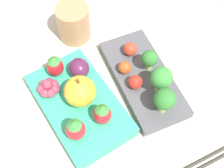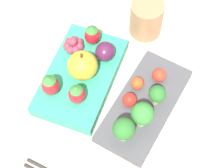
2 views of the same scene
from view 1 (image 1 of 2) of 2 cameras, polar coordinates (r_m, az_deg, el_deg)
ground_plane at (r=0.58m, az=1.02°, el=-2.58°), size 4.00×4.00×0.00m
bento_box_savoury at (r=0.59m, az=5.66°, el=1.03°), size 0.21×0.11×0.02m
bento_box_fruit at (r=0.56m, az=-6.01°, el=-3.82°), size 0.21×0.14×0.03m
broccoli_floret_0 at (r=0.52m, az=9.58°, el=-2.81°), size 0.04×0.04×0.06m
broccoli_floret_1 at (r=0.57m, az=6.89°, el=4.59°), size 0.03×0.03×0.05m
broccoli_floret_2 at (r=0.54m, az=8.99°, el=1.03°), size 0.04×0.04×0.06m
cherry_tomato_0 at (r=0.60m, az=3.35°, el=6.41°), size 0.03×0.03×0.03m
cherry_tomato_1 at (r=0.58m, az=2.34°, el=3.03°), size 0.02×0.02×0.02m
cherry_tomato_2 at (r=0.56m, az=4.41°, el=0.17°), size 0.03×0.03×0.03m
apple at (r=0.53m, az=-5.89°, el=-1.35°), size 0.06×0.06×0.06m
strawberry_0 at (r=0.57m, az=-10.40°, el=3.27°), size 0.03×0.03×0.05m
strawberry_1 at (r=0.51m, az=-1.78°, el=-5.47°), size 0.03×0.03×0.05m
strawberry_2 at (r=0.50m, az=-6.73°, el=-8.17°), size 0.03×0.03×0.05m
plum at (r=0.56m, az=-6.04°, el=2.91°), size 0.04×0.04×0.04m
grape_cluster at (r=0.56m, az=-11.58°, el=-0.64°), size 0.04×0.04×0.03m
drinking_cup at (r=0.64m, az=-7.04°, el=11.04°), size 0.07×0.07×0.08m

